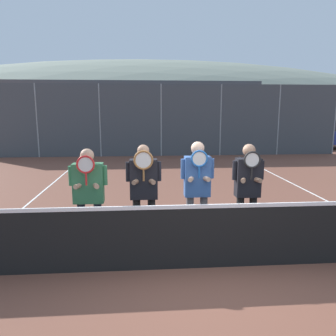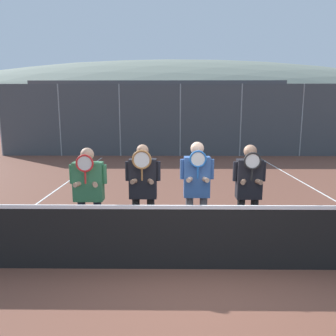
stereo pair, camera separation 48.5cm
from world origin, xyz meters
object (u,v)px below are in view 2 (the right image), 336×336
at_px(player_rightmost, 249,187).
at_px(car_far_left, 95,135).
at_px(player_center_left, 143,187).
at_px(player_center_right, 197,185).
at_px(car_left_of_center, 186,134).
at_px(player_leftmost, 89,189).
at_px(car_center, 278,135).

relative_size(player_rightmost, car_far_left, 0.42).
height_order(player_center_left, player_center_right, player_center_right).
distance_m(player_rightmost, car_left_of_center, 13.37).
distance_m(player_leftmost, car_center, 15.14).
height_order(player_leftmost, player_center_left, player_center_left).
distance_m(player_leftmost, car_far_left, 13.49).
xyz_separation_m(player_leftmost, car_center, (7.39, 13.21, -0.14)).
distance_m(player_center_left, car_left_of_center, 13.42).
height_order(player_leftmost, car_center, car_center).
relative_size(player_center_right, car_far_left, 0.43).
bearing_deg(player_leftmost, car_far_left, 102.49).
bearing_deg(player_center_right, car_far_left, 109.88).
xyz_separation_m(player_center_right, player_rightmost, (0.87, -0.02, -0.03)).
relative_size(player_center_right, car_center, 0.43).
bearing_deg(player_center_left, car_left_of_center, 84.33).
height_order(car_left_of_center, car_center, car_left_of_center).
distance_m(car_far_left, car_center, 10.31).
bearing_deg(player_leftmost, player_center_left, 6.46).
bearing_deg(car_left_of_center, player_leftmost, -99.37).
relative_size(player_rightmost, car_left_of_center, 0.39).
bearing_deg(player_rightmost, player_leftmost, -177.95).
relative_size(player_leftmost, car_center, 0.41).
bearing_deg(player_rightmost, car_left_of_center, 91.93).
bearing_deg(player_center_right, player_leftmost, -176.23).
bearing_deg(player_rightmost, player_center_left, 179.81).
distance_m(player_center_left, car_far_left, 13.62).
height_order(player_center_left, car_far_left, player_center_left).
relative_size(player_center_left, car_left_of_center, 0.39).
relative_size(player_rightmost, car_center, 0.42).
bearing_deg(player_center_right, car_left_of_center, 88.20).
bearing_deg(player_center_right, player_center_left, -178.89).
distance_m(car_far_left, car_left_of_center, 5.15).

